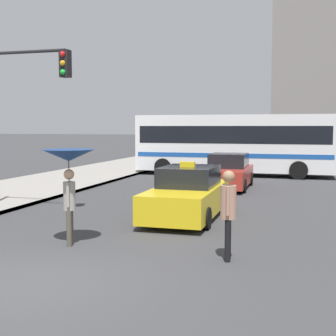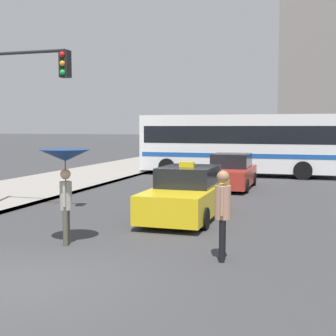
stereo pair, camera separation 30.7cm
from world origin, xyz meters
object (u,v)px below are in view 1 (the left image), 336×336
at_px(sedan_red, 228,173).
at_px(pedestrian_man, 228,206).
at_px(taxi, 188,195).
at_px(pedestrian_with_umbrella, 69,165).
at_px(traffic_light, 16,96).
at_px(city_bus, 234,142).

relative_size(sedan_red, pedestrian_man, 2.28).
distance_m(taxi, sedan_red, 7.11).
bearing_deg(pedestrian_man, pedestrian_with_umbrella, -99.06).
relative_size(pedestrian_man, traffic_light, 0.35).
bearing_deg(sedan_red, city_bus, -84.55).
distance_m(city_bus, pedestrian_with_umbrella, 16.81).
height_order(pedestrian_with_umbrella, pedestrian_man, pedestrian_with_umbrella).
bearing_deg(pedestrian_man, taxi, -161.80).
xyz_separation_m(sedan_red, city_bus, (-0.54, 5.67, 1.18)).
xyz_separation_m(sedan_red, traffic_light, (-5.37, -8.02, 2.98)).
relative_size(pedestrian_with_umbrella, pedestrian_man, 1.20).
relative_size(taxi, pedestrian_with_umbrella, 2.06).
height_order(city_bus, traffic_light, traffic_light).
xyz_separation_m(pedestrian_with_umbrella, traffic_light, (-3.40, 3.06, 1.81)).
distance_m(city_bus, traffic_light, 14.62).
bearing_deg(taxi, pedestrian_with_umbrella, 65.12).
relative_size(city_bus, pedestrian_man, 5.89).
xyz_separation_m(city_bus, pedestrian_man, (2.26, -16.97, -0.76)).
height_order(taxi, pedestrian_man, pedestrian_man).
relative_size(pedestrian_with_umbrella, traffic_light, 0.42).
distance_m(taxi, city_bus, 12.84).
distance_m(city_bus, pedestrian_man, 17.14).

